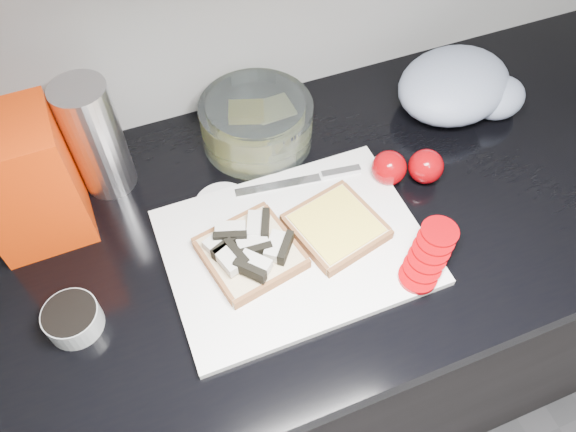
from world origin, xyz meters
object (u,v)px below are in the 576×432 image
object	(u,v)px
cutting_board	(295,247)
steel_canister	(96,139)
glass_bowl	(257,123)
bread_bag	(25,182)

from	to	relation	value
cutting_board	steel_canister	world-z (taller)	steel_canister
glass_bowl	steel_canister	xyz separation A→B (m)	(-0.27, -0.00, 0.06)
cutting_board	steel_canister	size ratio (longest dim) A/B	1.93
glass_bowl	steel_canister	bearing A→B (deg)	-179.82
steel_canister	cutting_board	bearing A→B (deg)	-45.67
glass_bowl	steel_canister	world-z (taller)	steel_canister
cutting_board	steel_canister	distance (m)	0.36
steel_canister	glass_bowl	bearing A→B (deg)	0.18
bread_bag	steel_canister	world-z (taller)	bread_bag
cutting_board	bread_bag	bearing A→B (deg)	151.64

